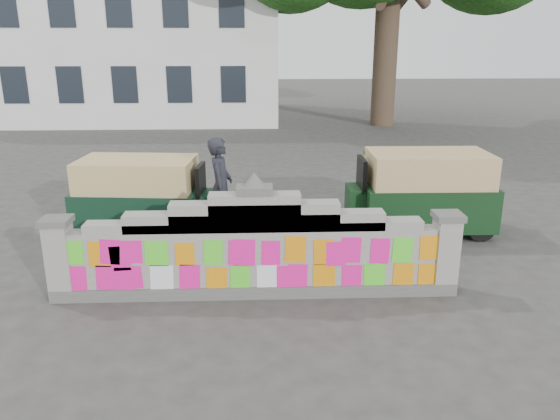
{
  "coord_description": "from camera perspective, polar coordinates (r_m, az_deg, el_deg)",
  "views": [
    {
      "loc": [
        0.06,
        -7.97,
        3.91
      ],
      "look_at": [
        0.43,
        1.0,
        1.1
      ],
      "focal_mm": 35.0,
      "sensor_mm": 36.0,
      "label": 1
    }
  ],
  "objects": [
    {
      "name": "ground",
      "position": [
        8.88,
        -2.53,
        -8.77
      ],
      "size": [
        100.0,
        100.0,
        0.0
      ],
      "primitive_type": "plane",
      "color": "#383533",
      "rests_on": "ground"
    },
    {
      "name": "cyclist_rider",
      "position": [
        10.64,
        -6.17,
        1.14
      ],
      "size": [
        0.51,
        0.73,
        1.91
      ],
      "primitive_type": "imported",
      "rotation": [
        0.0,
        0.0,
        1.49
      ],
      "color": "black",
      "rests_on": "ground"
    },
    {
      "name": "cyclist_bike",
      "position": [
        10.75,
        -6.1,
        -0.86
      ],
      "size": [
        2.19,
        0.92,
        1.12
      ],
      "primitive_type": "imported",
      "rotation": [
        0.0,
        0.0,
        1.49
      ],
      "color": "black",
      "rests_on": "ground"
    },
    {
      "name": "pedestrian",
      "position": [
        12.15,
        9.34,
        2.51
      ],
      "size": [
        0.79,
        0.93,
        1.68
      ],
      "primitive_type": "imported",
      "rotation": [
        0.0,
        0.0,
        -1.36
      ],
      "color": "#248725",
      "rests_on": "ground"
    },
    {
      "name": "rickshaw_right",
      "position": [
        11.75,
        14.69,
        1.9
      ],
      "size": [
        3.1,
        1.47,
        1.71
      ],
      "rotation": [
        0.0,
        0.0,
        3.13
      ],
      "color": "black",
      "rests_on": "ground"
    },
    {
      "name": "building",
      "position": [
        30.77,
        -16.33,
        16.92
      ],
      "size": [
        16.0,
        10.0,
        8.9
      ],
      "color": "silver",
      "rests_on": "ground"
    },
    {
      "name": "rickshaw_left",
      "position": [
        11.56,
        -14.18,
        1.42
      ],
      "size": [
        2.97,
        1.57,
        1.61
      ],
      "rotation": [
        0.0,
        0.0,
        -0.09
      ],
      "color": "black",
      "rests_on": "ground"
    },
    {
      "name": "parapet_wall",
      "position": [
        8.57,
        -2.6,
        -4.28
      ],
      "size": [
        6.48,
        0.44,
        2.01
      ],
      "color": "#4C4C49",
      "rests_on": "ground"
    }
  ]
}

